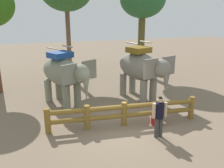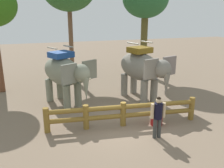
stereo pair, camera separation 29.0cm
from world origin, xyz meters
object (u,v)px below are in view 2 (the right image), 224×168
elephant_center (142,68)px  feed_bucket (156,119)px  tree_back_center (145,0)px  log_fence (123,112)px  elephant_near_left (65,73)px  tourist_woman_in_black (158,114)px

elephant_center → feed_bucket: bearing=-101.9°
feed_bucket → tree_back_center: bearing=69.6°
log_fence → elephant_near_left: 3.94m
log_fence → elephant_center: bearing=53.1°
elephant_center → elephant_near_left: bearing=173.4°
log_fence → elephant_near_left: bearing=122.3°
feed_bucket → elephant_center: bearing=78.1°
elephant_near_left → feed_bucket: 5.15m
log_fence → feed_bucket: size_ratio=12.77×
elephant_center → tourist_woman_in_black: elephant_center is taller
log_fence → tourist_woman_in_black: size_ratio=3.88×
tourist_woman_in_black → tree_back_center: size_ratio=0.24×
elephant_near_left → tourist_woman_in_black: 5.47m
elephant_center → feed_bucket: size_ratio=7.37×
elephant_near_left → tree_back_center: size_ratio=0.51×
log_fence → tree_back_center: (4.46, 7.86, 4.87)m
log_fence → feed_bucket: 1.49m
elephant_near_left → feed_bucket: (3.42, -3.57, -1.45)m
log_fence → tourist_woman_in_black: bearing=-56.7°
elephant_near_left → elephant_center: elephant_center is taller
tourist_woman_in_black → elephant_near_left: bearing=122.6°
elephant_near_left → tree_back_center: 8.83m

